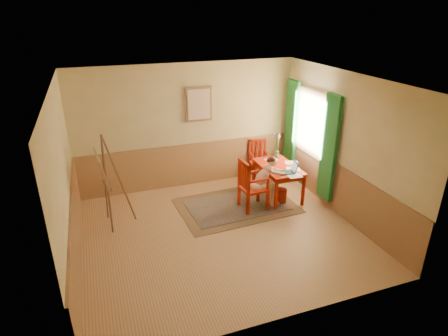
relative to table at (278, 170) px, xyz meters
name	(u,v)px	position (x,y,z in m)	size (l,w,h in m)	color
room	(221,163)	(-1.65, -0.98, 0.77)	(5.04, 4.54, 2.84)	tan
wainscot	(208,190)	(-1.65, -0.19, -0.13)	(5.00, 4.50, 1.00)	tan
window	(309,133)	(0.77, 0.12, 0.71)	(0.12, 2.01, 2.20)	white
wall_portrait	(199,104)	(-1.40, 1.22, 1.27)	(0.60, 0.05, 0.76)	#8B6847
rug	(237,206)	(-1.01, -0.13, -0.62)	(2.49, 1.73, 0.02)	#8C7251
table	(278,170)	(0.00, 0.00, 0.00)	(0.73, 1.20, 0.72)	#B01B04
chair_left	(251,185)	(-0.78, -0.34, -0.09)	(0.52, 0.50, 1.09)	#B01B04
chair_back	(259,160)	(0.00, 1.02, -0.16)	(0.48, 0.50, 0.95)	#B01B04
figure	(265,180)	(-0.47, -0.33, -0.02)	(0.83, 0.36, 1.11)	beige
laptop	(289,170)	(0.03, -0.38, 0.14)	(0.41, 0.28, 0.23)	#1E2338
papers	(287,167)	(0.16, -0.10, 0.09)	(0.66, 1.18, 0.00)	white
vase	(277,146)	(0.19, 0.47, 0.35)	(0.18, 0.28, 0.57)	#3F724C
wastebasket	(280,196)	(-0.07, -0.27, -0.48)	(0.28, 0.28, 0.30)	#9D250F
easel	(104,173)	(-3.56, 0.00, 0.45)	(0.63, 0.81, 1.83)	brown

